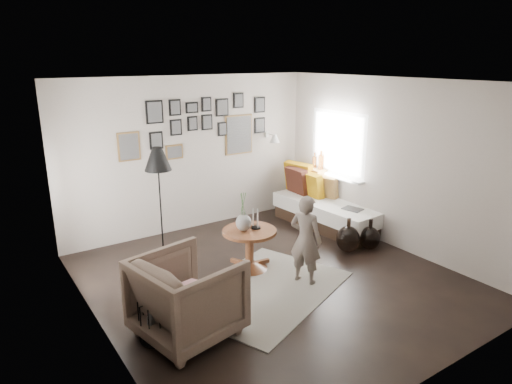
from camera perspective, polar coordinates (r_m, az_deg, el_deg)
ground at (r=6.26m, az=2.22°, el=-10.87°), size 4.80×4.80×0.00m
wall_back at (r=7.79m, az=-8.18°, el=4.67°), size 4.50×0.00×4.50m
wall_front at (r=4.21m, az=22.22°, el=-6.87°), size 4.50×0.00×4.50m
wall_left at (r=4.86m, az=-19.61°, el=-3.47°), size 0.00×4.80×4.80m
wall_right at (r=7.30m, az=16.78°, el=3.33°), size 0.00×4.80×4.80m
ceiling at (r=5.56m, az=2.52°, el=13.63°), size 4.80×4.80×0.00m
door_left at (r=6.06m, az=-22.20°, el=-2.34°), size 0.00×2.14×2.14m
window_right at (r=8.22m, az=9.05°, el=2.63°), size 0.15×1.32×1.30m
gallery_wall at (r=7.82m, az=-6.34°, el=8.09°), size 2.74×0.03×1.08m
wall_sconce at (r=8.32m, az=2.29°, el=6.73°), size 0.18×0.36×0.16m
rug at (r=6.00m, az=1.06°, el=-12.10°), size 2.56×2.20×0.01m
pedestal_table at (r=6.43m, az=-0.82°, el=-7.40°), size 0.75×0.75×0.59m
vase at (r=6.22m, az=-1.56°, el=-3.44°), size 0.21×0.21×0.54m
candles at (r=6.31m, az=-0.00°, el=-3.41°), size 0.13×0.13×0.28m
daybed at (r=8.17m, az=8.68°, el=-1.92°), size 1.03×2.15×1.01m
magazine_on_daybed at (r=7.68m, az=11.98°, el=-2.09°), size 0.30×0.36×0.02m
armchair at (r=4.99m, az=-8.58°, el=-12.83°), size 1.16×1.14×0.90m
armchair_cushion at (r=5.03m, az=-8.53°, el=-12.22°), size 0.47×0.48×0.19m
floor_lamp at (r=6.63m, az=-12.16°, el=3.55°), size 0.39×0.39×1.66m
magazine_basket at (r=5.09m, az=-12.33°, el=-15.39°), size 0.41×0.41×0.45m
demijohn_large at (r=7.14m, az=11.42°, el=-5.77°), size 0.36×0.36×0.54m
demijohn_small at (r=7.32m, az=14.02°, el=-5.59°), size 0.32×0.32×0.49m
child at (r=5.98m, az=6.23°, el=-5.97°), size 0.45×0.52×1.20m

